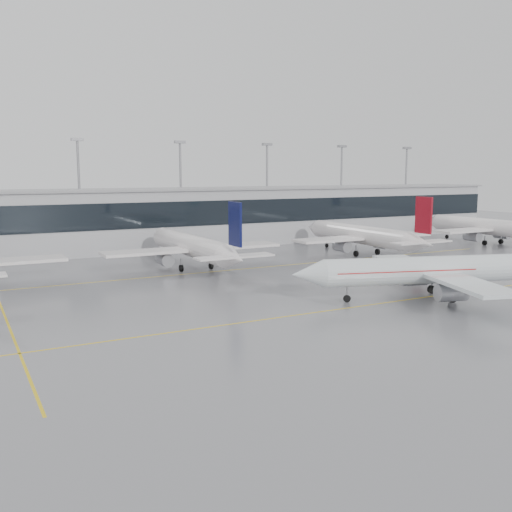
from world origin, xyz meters
TOP-DOWN VIEW (x-y plane):
  - ground at (0.00, 0.00)m, footprint 320.00×320.00m
  - taxi_line_main at (0.00, 0.00)m, footprint 120.00×0.25m
  - taxi_line_north at (0.00, 30.00)m, footprint 120.00×0.25m
  - taxi_line_cross at (-30.00, 15.00)m, footprint 0.25×60.00m
  - terminal at (0.00, 62.00)m, footprint 180.00×15.00m
  - terminal_glass at (0.00, 54.45)m, footprint 180.00×0.20m
  - terminal_roof at (0.00, 62.00)m, footprint 182.00×16.00m
  - light_masts at (0.00, 68.00)m, footprint 156.40×1.00m
  - air_canada_jet at (18.45, -0.87)m, footprint 35.31×28.68m
  - parked_jet_c at (-0.00, 33.69)m, footprint 29.64×36.96m
  - parked_jet_d at (35.00, 33.69)m, footprint 29.64×36.96m
  - parked_jet_e at (70.00, 33.69)m, footprint 29.64×36.96m

SIDE VIEW (x-z plane):
  - ground at x=0.00m, z-range 0.00..0.00m
  - taxi_line_main at x=0.00m, z-range 0.00..0.01m
  - taxi_line_north at x=0.00m, z-range 0.00..0.01m
  - taxi_line_cross at x=-30.00m, z-range 0.00..0.01m
  - air_canada_jet at x=18.45m, z-range -2.06..9.19m
  - parked_jet_c at x=0.00m, z-range -2.15..9.57m
  - parked_jet_d at x=35.00m, z-range -2.15..9.57m
  - parked_jet_e at x=70.00m, z-range -2.15..9.57m
  - terminal at x=0.00m, z-range 0.00..12.00m
  - terminal_glass at x=0.00m, z-range 5.00..10.00m
  - terminal_roof at x=0.00m, z-range 12.00..12.40m
  - light_masts at x=0.00m, z-range 2.04..24.64m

